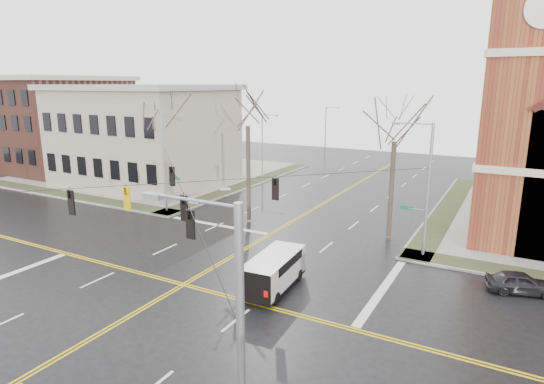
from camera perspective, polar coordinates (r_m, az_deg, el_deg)
The scene contains 17 objects.
ground at distance 27.93m, azimuth -11.02°, elevation -11.34°, with size 120.00×120.00×0.00m, color black.
sidewalks at distance 27.90m, azimuth -11.02°, elevation -11.20°, with size 80.00×80.00×0.17m.
road_markings at distance 27.93m, azimuth -11.02°, elevation -11.33°, with size 100.00×100.00×0.01m.
civic_building_a at distance 55.38m, azimuth -15.66°, elevation 6.63°, with size 18.00×14.00×11.00m, color gray.
civic_building_b at distance 71.87m, azimuth -26.15°, elevation 7.62°, with size 18.00×16.00×12.00m, color brown.
signal_pole_ne at distance 31.90m, azimuth 18.71°, elevation 0.70°, with size 2.75×0.22×9.00m.
signal_pole_nw at distance 42.06m, azimuth -13.23°, elevation 3.99°, with size 2.75×0.22×9.00m.
signal_pole_se at distance 11.48m, azimuth -4.67°, elevation -21.93°, with size 2.75×0.22×9.00m.
span_wires at distance 25.98m, azimuth -11.62°, elevation 1.18°, with size 23.02×23.02×0.03m.
traffic_signals at distance 25.66m, azimuth -12.51°, elevation -0.73°, with size 8.21×8.26×1.30m.
streetlight_north_a at distance 55.01m, azimuth -1.10°, elevation 5.99°, with size 2.30×0.20×8.00m.
streetlight_north_b at distance 72.91m, azimuth 6.84°, elevation 7.73°, with size 2.30×0.20×8.00m.
cargo_van at distance 26.66m, azimuth 0.39°, elevation -9.55°, with size 2.41×5.37×1.99m.
parked_car_a at distance 29.73m, azimuth 28.75°, elevation -9.95°, with size 1.49×3.70×1.26m, color black.
tree_nw_far at distance 44.52m, azimuth -13.37°, elevation 8.54°, with size 4.00×4.00×11.14m.
tree_nw_near at distance 37.78m, azimuth -3.06°, elevation 9.08°, with size 4.00×4.00×12.08m.
tree_ne at distance 34.73m, azimuth 15.14°, elevation 6.89°, with size 4.00×4.00×10.92m.
Camera 1 is at (16.59, -19.25, 11.59)m, focal length 30.00 mm.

